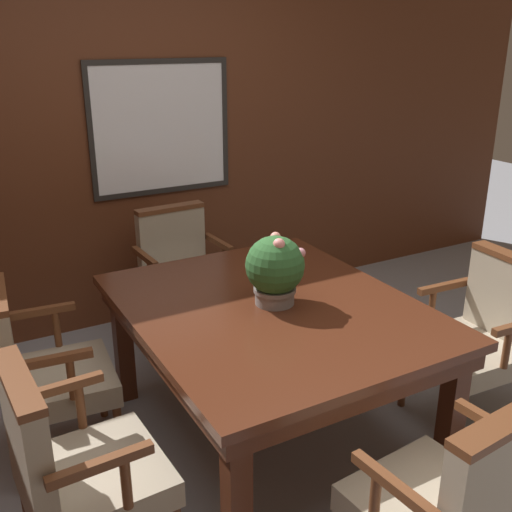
# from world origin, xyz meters

# --- Properties ---
(ground_plane) EXTENTS (14.00, 14.00, 0.00)m
(ground_plane) POSITION_xyz_m (0.00, 0.00, 0.00)
(ground_plane) COLOR #93969E
(wall_back) EXTENTS (7.20, 0.08, 2.45)m
(wall_back) POSITION_xyz_m (0.00, 1.93, 1.23)
(wall_back) COLOR #5B2D19
(wall_back) RESTS_ON ground_plane
(dining_table) EXTENTS (1.30, 1.56, 0.73)m
(dining_table) POSITION_xyz_m (0.16, 0.26, 0.64)
(dining_table) COLOR #4C2314
(dining_table) RESTS_ON ground_plane
(chair_head_near) EXTENTS (0.58, 0.55, 0.90)m
(chair_head_near) POSITION_xyz_m (0.17, -0.92, 0.49)
(chair_head_near) COLOR brown
(chair_head_near) RESTS_ON ground_plane
(chair_right_near) EXTENTS (0.53, 0.57, 0.90)m
(chair_right_near) POSITION_xyz_m (1.20, -0.12, 0.49)
(chair_right_near) COLOR brown
(chair_right_near) RESTS_ON ground_plane
(chair_left_near) EXTENTS (0.53, 0.57, 0.90)m
(chair_left_near) POSITION_xyz_m (-0.89, -0.12, 0.49)
(chair_left_near) COLOR brown
(chair_left_near) RESTS_ON ground_plane
(chair_head_far) EXTENTS (0.57, 0.53, 0.90)m
(chair_head_far) POSITION_xyz_m (0.17, 1.42, 0.49)
(chair_head_far) COLOR brown
(chair_head_far) RESTS_ON ground_plane
(chair_left_far) EXTENTS (0.55, 0.58, 0.90)m
(chair_left_far) POSITION_xyz_m (-0.86, 0.63, 0.49)
(chair_left_far) COLOR brown
(chair_left_far) RESTS_ON ground_plane
(potted_plant) EXTENTS (0.28, 0.28, 0.34)m
(potted_plant) POSITION_xyz_m (0.19, 0.27, 0.91)
(potted_plant) COLOR gray
(potted_plant) RESTS_ON dining_table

